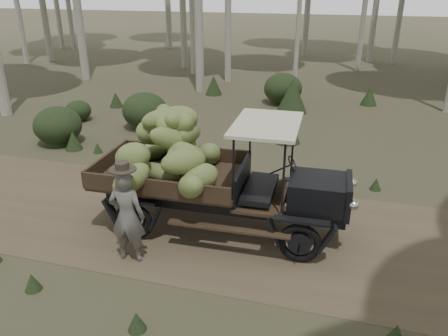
{
  "coord_description": "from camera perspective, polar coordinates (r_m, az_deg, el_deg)",
  "views": [
    {
      "loc": [
        2.22,
        -7.22,
        4.52
      ],
      "look_at": [
        0.16,
        -0.02,
        1.29
      ],
      "focal_mm": 35.0,
      "sensor_mm": 36.0,
      "label": 1
    }
  ],
  "objects": [
    {
      "name": "undergrowth",
      "position": [
        8.58,
        -5.2,
        -4.29
      ],
      "size": [
        22.13,
        22.02,
        1.38
      ],
      "color": "#233319",
      "rests_on": "ground"
    },
    {
      "name": "farmer",
      "position": [
        7.58,
        -12.54,
        -6.05
      ],
      "size": [
        0.65,
        0.49,
        1.84
      ],
      "rotation": [
        0.0,
        0.0,
        3.22
      ],
      "color": "#5B5753",
      "rests_on": "ground"
    },
    {
      "name": "dirt_track",
      "position": [
        8.8,
        -0.99,
        -7.54
      ],
      "size": [
        70.0,
        4.0,
        0.01
      ],
      "primitive_type": "cube",
      "color": "brown",
      "rests_on": "ground"
    },
    {
      "name": "ground",
      "position": [
        8.8,
        -0.99,
        -7.56
      ],
      "size": [
        120.0,
        120.0,
        0.0
      ],
      "primitive_type": "plane",
      "color": "#473D2B",
      "rests_on": "ground"
    },
    {
      "name": "banana_truck",
      "position": [
        8.24,
        -3.98,
        1.31
      ],
      "size": [
        4.94,
        2.66,
        2.45
      ],
      "rotation": [
        0.0,
        0.0,
        0.03
      ],
      "color": "black",
      "rests_on": "ground"
    }
  ]
}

